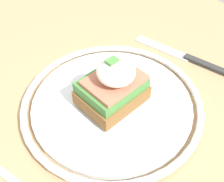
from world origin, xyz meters
The scene contains 5 objects.
dining_table centered at (0.00, 0.00, 0.63)m, with size 0.83×0.79×0.77m.
plate centered at (0.02, -0.01, 0.78)m, with size 0.27×0.27×0.02m.
sandwich centered at (0.02, -0.02, 0.82)m, with size 0.09×0.07×0.08m.
fork centered at (-0.16, -0.01, 0.78)m, with size 0.05×0.15×0.00m.
knife centered at (0.19, -0.03, 0.78)m, with size 0.05×0.19×0.01m.
Camera 1 is at (-0.17, -0.22, 1.10)m, focal length 45.00 mm.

